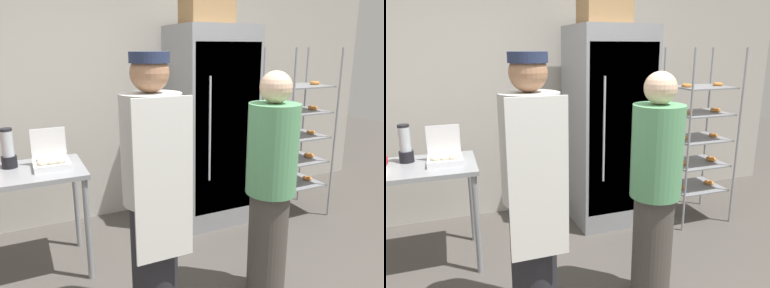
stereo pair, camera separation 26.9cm
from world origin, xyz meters
The scene contains 9 objects.
back_wall centered at (0.00, 2.17, 1.43)m, with size 6.40×0.12×2.86m, color #B7B2A8.
refrigerator centered at (0.71, 1.62, 0.99)m, with size 0.74×0.76×1.97m.
baking_rack centered at (1.57, 1.29, 0.87)m, with size 0.60×0.50×1.76m.
prep_counter centered at (-1.15, 1.27, 0.75)m, with size 1.04×0.63×0.86m.
donut_box centered at (-0.87, 1.26, 0.91)m, with size 0.27×0.25×0.29m.
blender_pitcher centered at (-1.16, 1.40, 1.00)m, with size 0.11×0.11×0.31m.
cardboard_storage_box centered at (0.62, 1.55, 2.09)m, with size 0.45×0.34×0.26m.
person_baker centered at (-0.37, 0.35, 0.91)m, with size 0.37×0.39×1.74m.
person_customer centered at (0.46, 0.28, 0.83)m, with size 0.34×0.34×1.62m.
Camera 2 is at (-0.83, -1.79, 1.76)m, focal length 35.00 mm.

